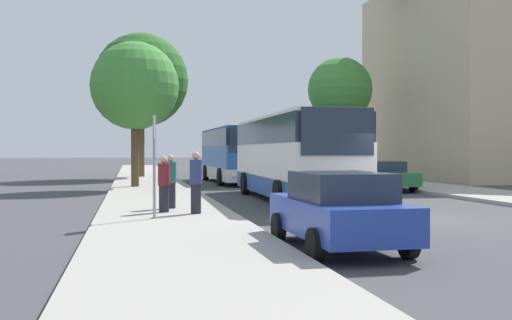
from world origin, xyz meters
TOP-DOWN VIEW (x-y plane):
  - ground_plane at (0.00, 0.00)m, footprint 300.00×300.00m
  - sidewalk_left at (-7.00, 0.00)m, footprint 4.00×120.00m
  - bus_front at (-1.79, 7.16)m, footprint 3.01×11.79m
  - bus_middle at (-1.85, 20.44)m, footprint 2.94×10.66m
  - parked_car_left_curb at (-3.95, -4.39)m, footprint 2.03×4.15m
  - parked_car_right_near at (4.04, 11.67)m, footprint 2.16×4.52m
  - parked_car_right_far at (3.68, 26.75)m, footprint 2.07×4.33m
  - bus_stop_sign at (-7.40, 0.53)m, footprint 0.08×0.45m
  - pedestrian_waiting_near at (-6.17, 1.59)m, footprint 0.36×0.36m
  - pedestrian_waiting_far at (-7.06, 2.17)m, footprint 0.36×0.36m
  - pedestrian_walking_back at (-6.78, 3.32)m, footprint 0.36×0.36m
  - tree_left_near at (-7.81, 15.27)m, footprint 4.47×4.47m
  - tree_left_far at (-7.28, 26.91)m, footprint 6.54×6.54m
  - tree_right_near at (6.03, 23.20)m, footprint 4.41×4.41m

SIDE VIEW (x-z plane):
  - ground_plane at x=0.00m, z-range 0.00..0.00m
  - sidewalk_left at x=-7.00m, z-range 0.00..0.15m
  - parked_car_right_far at x=3.68m, z-range 0.03..1.46m
  - parked_car_right_near at x=4.04m, z-range 0.03..1.49m
  - parked_car_left_curb at x=-3.95m, z-range 0.02..1.58m
  - pedestrian_waiting_far at x=-7.06m, z-range 0.15..1.82m
  - pedestrian_walking_back at x=-6.78m, z-range 0.16..1.84m
  - pedestrian_waiting_near at x=-6.17m, z-range 0.16..1.96m
  - bus_front at x=-1.79m, z-range 0.12..3.42m
  - bus_middle at x=-1.85m, z-range 0.12..3.43m
  - bus_stop_sign at x=-7.40m, z-range 0.48..3.27m
  - tree_left_near at x=-7.81m, z-range 1.57..8.93m
  - tree_right_near at x=6.03m, z-range 2.01..10.22m
  - tree_left_far at x=-7.28m, z-range 1.87..11.88m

